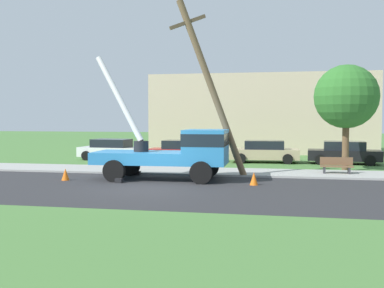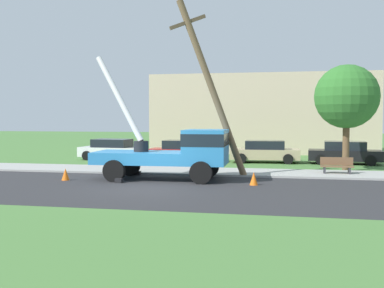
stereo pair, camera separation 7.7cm
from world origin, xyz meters
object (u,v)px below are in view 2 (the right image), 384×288
at_px(traffic_cone_behind, 66,174).
at_px(parked_sedan_white, 112,149).
at_px(park_bench, 337,166).
at_px(leaning_utility_pole, 212,87).
at_px(parked_sedan_tan, 265,152).
at_px(parked_sedan_black, 345,153).
at_px(roadside_tree_near, 347,97).
at_px(parked_sedan_red, 183,151).
at_px(traffic_cone_ahead, 254,179).
at_px(utility_truck, 178,150).

bearing_deg(traffic_cone_behind, parked_sedan_white, 99.51).
xyz_separation_m(traffic_cone_behind, park_bench, (12.51, 4.47, 0.18)).
height_order(leaning_utility_pole, traffic_cone_behind, leaning_utility_pole).
height_order(parked_sedan_tan, parked_sedan_black, same).
relative_size(leaning_utility_pole, park_bench, 5.32).
xyz_separation_m(parked_sedan_black, roadside_tree_near, (-0.40, -4.01, 3.30)).
bearing_deg(leaning_utility_pole, parked_sedan_white, 135.13).
relative_size(traffic_cone_behind, parked_sedan_red, 0.13).
bearing_deg(traffic_cone_ahead, parked_sedan_white, 135.15).
relative_size(traffic_cone_behind, parked_sedan_tan, 0.13).
relative_size(traffic_cone_behind, roadside_tree_near, 0.10).
relative_size(parked_sedan_red, parked_sedan_black, 0.99).
bearing_deg(parked_sedan_tan, leaning_utility_pole, -104.71).
xyz_separation_m(traffic_cone_ahead, parked_sedan_white, (-10.43, 10.37, 0.43)).
bearing_deg(traffic_cone_behind, utility_truck, 13.26).
bearing_deg(leaning_utility_pole, utility_truck, -140.51).
bearing_deg(leaning_utility_pole, park_bench, 19.52).
height_order(utility_truck, park_bench, utility_truck).
xyz_separation_m(parked_sedan_tan, park_bench, (3.88, -6.12, -0.25)).
bearing_deg(parked_sedan_tan, parked_sedan_white, -179.62).
relative_size(parked_sedan_white, parked_sedan_red, 1.02).
height_order(parked_sedan_red, parked_sedan_black, same).
xyz_separation_m(parked_sedan_white, parked_sedan_tan, (10.39, 0.07, 0.00)).
bearing_deg(park_bench, traffic_cone_ahead, -131.61).
bearing_deg(utility_truck, traffic_cone_ahead, -16.38).
bearing_deg(parked_sedan_white, park_bench, -22.96).
relative_size(utility_truck, roadside_tree_near, 1.19).
bearing_deg(parked_sedan_tan, roadside_tree_near, -41.46).
bearing_deg(parked_sedan_white, traffic_cone_ahead, -44.85).
xyz_separation_m(leaning_utility_pole, parked_sedan_black, (7.10, 8.26, -3.64)).
height_order(parked_sedan_white, roadside_tree_near, roadside_tree_near).
bearing_deg(parked_sedan_tan, traffic_cone_ahead, -89.82).
distance_m(traffic_cone_ahead, roadside_tree_near, 8.70).
height_order(traffic_cone_ahead, parked_sedan_black, parked_sedan_black).
height_order(leaning_utility_pole, parked_sedan_black, leaning_utility_pole).
height_order(parked_sedan_white, park_bench, parked_sedan_white).
xyz_separation_m(traffic_cone_ahead, traffic_cone_behind, (-8.67, -0.15, 0.00)).
height_order(traffic_cone_ahead, parked_sedan_white, parked_sedan_white).
relative_size(traffic_cone_ahead, traffic_cone_behind, 1.00).
distance_m(traffic_cone_behind, parked_sedan_red, 10.48).
bearing_deg(park_bench, utility_truck, -156.18).
distance_m(utility_truck, leaning_utility_pole, 3.44).
bearing_deg(leaning_utility_pole, parked_sedan_black, 49.31).
height_order(leaning_utility_pole, traffic_cone_ahead, leaning_utility_pole).
bearing_deg(traffic_cone_behind, parked_sedan_red, 71.06).
distance_m(parked_sedan_white, parked_sedan_tan, 10.39).
bearing_deg(utility_truck, roadside_tree_near, 33.67).
relative_size(parked_sedan_white, parked_sedan_black, 1.01).
bearing_deg(traffic_cone_behind, parked_sedan_tan, 50.82).
height_order(leaning_utility_pole, parked_sedan_red, leaning_utility_pole).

